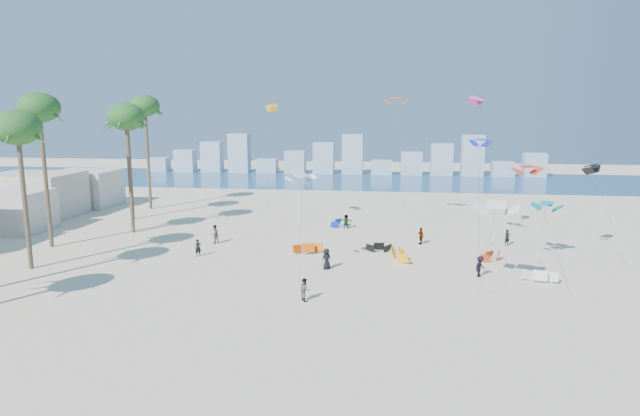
# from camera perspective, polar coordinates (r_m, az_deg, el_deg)

# --- Properties ---
(ground) EXTENTS (220.00, 220.00, 0.00)m
(ground) POSITION_cam_1_polar(r_m,az_deg,el_deg) (34.56, -8.58, -12.02)
(ground) COLOR beige
(ground) RESTS_ON ground
(ocean) EXTENTS (220.00, 220.00, 0.00)m
(ocean) POSITION_cam_1_polar(r_m,az_deg,el_deg) (103.91, 2.35, 3.08)
(ocean) COLOR navy
(ocean) RESTS_ON ground
(kitesurfer_near) EXTENTS (0.69, 0.65, 1.59)m
(kitesurfer_near) POSITION_cam_1_polar(r_m,az_deg,el_deg) (49.86, -12.98, -4.20)
(kitesurfer_near) COLOR black
(kitesurfer_near) RESTS_ON ground
(kitesurfer_mid) EXTENTS (0.95, 1.00, 1.62)m
(kitesurfer_mid) POSITION_cam_1_polar(r_m,az_deg,el_deg) (37.53, -1.68, -8.75)
(kitesurfer_mid) COLOR gray
(kitesurfer_mid) RESTS_ON ground
(kitesurfers_far) EXTENTS (29.93, 17.73, 1.89)m
(kitesurfers_far) POSITION_cam_1_polar(r_m,az_deg,el_deg) (51.01, 4.16, -3.55)
(kitesurfers_far) COLOR black
(kitesurfers_far) RESTS_ON ground
(grounded_kites) EXTENTS (22.28, 20.52, 1.03)m
(grounded_kites) POSITION_cam_1_polar(r_m,az_deg,el_deg) (49.69, 8.48, -4.51)
(grounded_kites) COLOR #E5550C
(grounded_kites) RESTS_ON ground
(flying_kites) EXTENTS (34.71, 26.40, 15.11)m
(flying_kites) POSITION_cam_1_polar(r_m,az_deg,el_deg) (49.71, 13.13, 6.39)
(flying_kites) COLOR silver
(flying_kites) RESTS_ON ground
(palm_row) EXTENTS (8.77, 44.80, 15.30)m
(palm_row) POSITION_cam_1_polar(r_m,az_deg,el_deg) (55.96, -25.97, 8.29)
(palm_row) COLOR brown
(palm_row) RESTS_ON ground
(distant_skyline) EXTENTS (85.00, 3.00, 8.40)m
(distant_skyline) POSITION_cam_1_polar(r_m,az_deg,el_deg) (113.59, 2.22, 5.26)
(distant_skyline) COLOR #9EADBF
(distant_skyline) RESTS_ON ground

